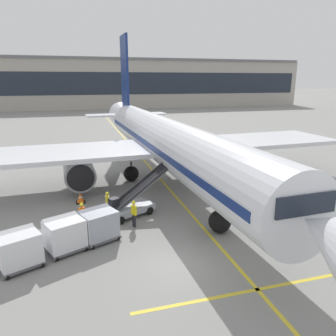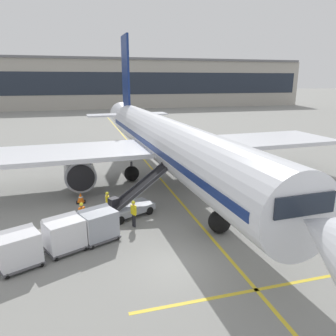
# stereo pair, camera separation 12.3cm
# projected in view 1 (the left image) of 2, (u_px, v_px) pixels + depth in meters

# --- Properties ---
(ground_plane) EXTENTS (600.00, 600.00, 0.00)m
(ground_plane) POSITION_uv_depth(u_px,v_px,m) (177.00, 266.00, 16.08)
(ground_plane) COLOR gray
(parked_airplane) EXTENTS (34.06, 44.24, 14.75)m
(parked_airplane) POSITION_uv_depth(u_px,v_px,m) (165.00, 141.00, 28.73)
(parked_airplane) COLOR silver
(parked_airplane) RESTS_ON ground
(belt_loader) EXTENTS (5.26, 3.42, 3.16)m
(belt_loader) POSITION_uv_depth(u_px,v_px,m) (132.00, 203.00, 21.94)
(belt_loader) COLOR #A3A8B2
(belt_loader) RESTS_ON ground
(baggage_cart_lead) EXTENTS (2.81, 2.28, 1.91)m
(baggage_cart_lead) POSITION_uv_depth(u_px,v_px,m) (98.00, 224.00, 18.41)
(baggage_cart_lead) COLOR #515156
(baggage_cart_lead) RESTS_ON ground
(baggage_cart_second) EXTENTS (2.81, 2.28, 1.91)m
(baggage_cart_second) POSITION_uv_depth(u_px,v_px,m) (64.00, 234.00, 17.25)
(baggage_cart_second) COLOR #515156
(baggage_cart_second) RESTS_ON ground
(baggage_cart_third) EXTENTS (2.81, 2.28, 1.91)m
(baggage_cart_third) POSITION_uv_depth(u_px,v_px,m) (19.00, 249.00, 15.73)
(baggage_cart_third) COLOR #515156
(baggage_cart_third) RESTS_ON ground
(ground_crew_by_loader) EXTENTS (0.40, 0.50, 1.74)m
(ground_crew_by_loader) POSITION_uv_depth(u_px,v_px,m) (82.00, 214.00, 19.79)
(ground_crew_by_loader) COLOR black
(ground_crew_by_loader) RESTS_ON ground
(ground_crew_by_carts) EXTENTS (0.29, 0.57, 1.74)m
(ground_crew_by_carts) POSITION_uv_depth(u_px,v_px,m) (108.00, 202.00, 21.69)
(ground_crew_by_carts) COLOR black
(ground_crew_by_carts) RESTS_ON ground
(ground_crew_marshaller) EXTENTS (0.34, 0.55, 1.74)m
(ground_crew_marshaller) POSITION_uv_depth(u_px,v_px,m) (134.00, 212.00, 20.12)
(ground_crew_marshaller) COLOR black
(ground_crew_marshaller) RESTS_ON ground
(safety_cone_engine_keepout) EXTENTS (0.69, 0.69, 0.78)m
(safety_cone_engine_keepout) POSITION_uv_depth(u_px,v_px,m) (80.00, 198.00, 24.26)
(safety_cone_engine_keepout) COLOR black
(safety_cone_engine_keepout) RESTS_ON ground
(apron_guidance_line_lead_in) EXTENTS (0.20, 110.00, 0.01)m
(apron_guidance_line_lead_in) POSITION_uv_depth(u_px,v_px,m) (164.00, 183.00, 28.90)
(apron_guidance_line_lead_in) COLOR yellow
(apron_guidance_line_lead_in) RESTS_ON ground
(apron_guidance_line_stop_bar) EXTENTS (12.00, 0.20, 0.01)m
(apron_guidance_line_stop_bar) POSITION_uv_depth(u_px,v_px,m) (263.00, 288.00, 14.33)
(apron_guidance_line_stop_bar) COLOR yellow
(apron_guidance_line_stop_bar) RESTS_ON ground
(terminal_building) EXTENTS (125.84, 18.50, 15.91)m
(terminal_building) POSITION_uv_depth(u_px,v_px,m) (122.00, 83.00, 110.35)
(terminal_building) COLOR #A8A399
(terminal_building) RESTS_ON ground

